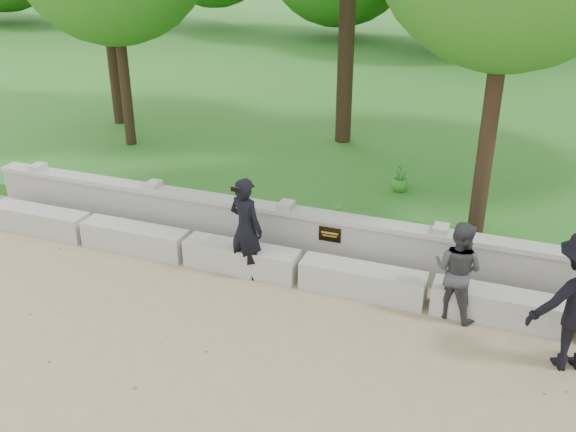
% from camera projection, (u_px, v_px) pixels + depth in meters
% --- Properties ---
extents(ground, '(80.00, 80.00, 0.00)m').
position_uv_depth(ground, '(251.00, 350.00, 8.46)').
color(ground, '#9D8860').
rests_on(ground, ground).
extents(lawn, '(40.00, 22.00, 0.25)m').
position_uv_depth(lawn, '(429.00, 96.00, 20.29)').
color(lawn, '#2E621E').
rests_on(lawn, ground).
extents(concrete_bench, '(11.90, 0.45, 0.45)m').
position_uv_depth(concrete_bench, '(300.00, 269.00, 9.98)').
color(concrete_bench, '#A9A7A0').
rests_on(concrete_bench, ground).
extents(parapet_wall, '(12.50, 0.35, 0.90)m').
position_uv_depth(parapet_wall, '(315.00, 237.00, 10.47)').
color(parapet_wall, '#9F9C96').
rests_on(parapet_wall, ground).
extents(man_main, '(0.70, 0.64, 1.66)m').
position_uv_depth(man_main, '(246.00, 228.00, 9.92)').
color(man_main, black).
rests_on(man_main, ground).
extents(visitor_left, '(0.85, 0.75, 1.47)m').
position_uv_depth(visitor_left, '(458.00, 270.00, 8.91)').
color(visitor_left, '#37363A').
rests_on(visitor_left, ground).
extents(shrub_a, '(0.37, 0.40, 0.63)m').
position_uv_depth(shrub_a, '(240.00, 201.00, 11.56)').
color(shrub_a, '#3E8F30').
rests_on(shrub_a, lawn).
extents(shrub_b, '(0.35, 0.36, 0.52)m').
position_uv_depth(shrub_b, '(334.00, 218.00, 11.01)').
color(shrub_b, '#3E8F30').
rests_on(shrub_b, lawn).
extents(shrub_d, '(0.37, 0.40, 0.66)m').
position_uv_depth(shrub_d, '(400.00, 175.00, 12.68)').
color(shrub_d, '#3E8F30').
rests_on(shrub_d, lawn).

